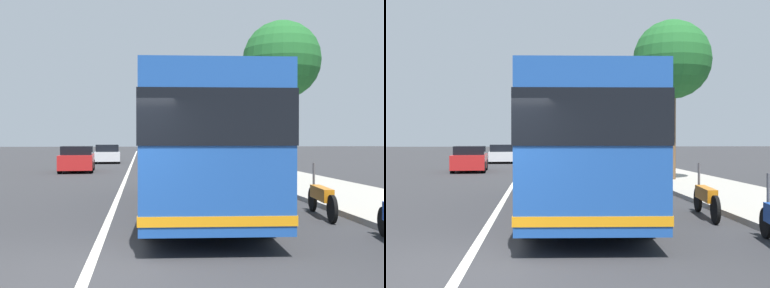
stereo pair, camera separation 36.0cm
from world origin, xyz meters
The scene contains 8 objects.
ground_plane centered at (0.00, 0.00, 0.00)m, with size 220.00×220.00×0.00m, color #2D2D30.
sidewalk_curb centered at (10.00, -7.37, 0.07)m, with size 110.00×3.60×0.14m, color #9E998E.
lane_divider_line centered at (10.00, 0.00, 0.00)m, with size 110.00×0.16×0.01m, color silver.
coach_bus centered at (5.22, -2.23, 1.80)m, with size 10.40×3.09×3.15m.
motorcycle_mid_row centered at (3.81, -5.07, 0.47)m, with size 2.34×0.39×1.26m.
car_far_distant centered at (20.15, 2.93, 0.70)m, with size 4.06×2.13×1.47m.
car_ahead_same_lane centered at (30.08, 1.96, 0.68)m, with size 4.36×2.22×1.44m.
roadside_tree_mid_block centered at (12.64, -6.81, 5.28)m, with size 3.38×3.38×7.00m.
Camera 2 is at (-6.93, -1.12, 1.87)m, focal length 43.24 mm.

